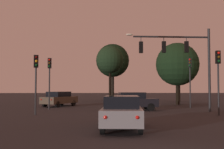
{
  "coord_description": "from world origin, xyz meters",
  "views": [
    {
      "loc": [
        -1.95,
        -7.44,
        1.86
      ],
      "look_at": [
        -1.17,
        14.51,
        2.9
      ],
      "focal_mm": 46.65,
      "sensor_mm": 36.0,
      "label": 1
    }
  ],
  "objects_px": {
    "traffic_signal_mast_arm": "(182,54)",
    "traffic_light_corner_right": "(218,70)",
    "tree_behind_sign": "(177,64)",
    "tree_center_horizon": "(179,60)",
    "traffic_light_median": "(49,73)",
    "car_crossing_left": "(133,101)",
    "tree_right_cluster": "(110,60)",
    "tree_left_far": "(113,61)",
    "traffic_light_corner_left": "(36,72)",
    "car_nearside_lane": "(122,112)",
    "car_far_lane": "(59,99)",
    "traffic_light_far_side": "(190,73)"
  },
  "relations": [
    {
      "from": "traffic_signal_mast_arm",
      "to": "car_nearside_lane",
      "type": "relative_size",
      "value": 1.42
    },
    {
      "from": "tree_behind_sign",
      "to": "tree_left_far",
      "type": "relative_size",
      "value": 0.8
    },
    {
      "from": "traffic_light_corner_right",
      "to": "traffic_light_median",
      "type": "height_order",
      "value": "traffic_light_median"
    },
    {
      "from": "traffic_light_median",
      "to": "car_nearside_lane",
      "type": "bearing_deg",
      "value": -65.84
    },
    {
      "from": "traffic_light_far_side",
      "to": "tree_left_far",
      "type": "bearing_deg",
      "value": 110.17
    },
    {
      "from": "traffic_light_far_side",
      "to": "tree_right_cluster",
      "type": "relative_size",
      "value": 0.66
    },
    {
      "from": "traffic_light_median",
      "to": "car_far_lane",
      "type": "relative_size",
      "value": 0.95
    },
    {
      "from": "traffic_light_corner_left",
      "to": "tree_center_horizon",
      "type": "distance_m",
      "value": 25.21
    },
    {
      "from": "traffic_light_corner_left",
      "to": "car_far_lane",
      "type": "bearing_deg",
      "value": 88.27
    },
    {
      "from": "car_nearside_lane",
      "to": "tree_center_horizon",
      "type": "distance_m",
      "value": 29.23
    },
    {
      "from": "tree_left_far",
      "to": "tree_center_horizon",
      "type": "relative_size",
      "value": 1.15
    },
    {
      "from": "tree_left_far",
      "to": "traffic_light_far_side",
      "type": "bearing_deg",
      "value": -69.83
    },
    {
      "from": "traffic_light_corner_left",
      "to": "car_crossing_left",
      "type": "distance_m",
      "value": 8.56
    },
    {
      "from": "traffic_light_corner_right",
      "to": "car_far_lane",
      "type": "height_order",
      "value": "traffic_light_corner_right"
    },
    {
      "from": "traffic_light_corner_left",
      "to": "car_crossing_left",
      "type": "height_order",
      "value": "traffic_light_corner_left"
    },
    {
      "from": "car_crossing_left",
      "to": "tree_center_horizon",
      "type": "bearing_deg",
      "value": 62.65
    },
    {
      "from": "traffic_light_median",
      "to": "tree_center_horizon",
      "type": "xyz_separation_m",
      "value": [
        15.43,
        14.77,
        2.61
      ]
    },
    {
      "from": "tree_behind_sign",
      "to": "car_far_lane",
      "type": "bearing_deg",
      "value": -169.67
    },
    {
      "from": "car_far_lane",
      "to": "traffic_light_corner_right",
      "type": "bearing_deg",
      "value": -40.35
    },
    {
      "from": "car_nearside_lane",
      "to": "tree_behind_sign",
      "type": "relative_size",
      "value": 0.68
    },
    {
      "from": "car_far_lane",
      "to": "tree_left_far",
      "type": "bearing_deg",
      "value": 68.3
    },
    {
      "from": "tree_left_far",
      "to": "tree_behind_sign",
      "type": "bearing_deg",
      "value": -62.0
    },
    {
      "from": "car_far_lane",
      "to": "tree_behind_sign",
      "type": "distance_m",
      "value": 13.7
    },
    {
      "from": "tree_left_far",
      "to": "tree_right_cluster",
      "type": "distance_m",
      "value": 9.08
    },
    {
      "from": "traffic_light_far_side",
      "to": "car_crossing_left",
      "type": "relative_size",
      "value": 1.16
    },
    {
      "from": "traffic_light_far_side",
      "to": "traffic_light_corner_right",
      "type": "bearing_deg",
      "value": -92.78
    },
    {
      "from": "tree_behind_sign",
      "to": "tree_center_horizon",
      "type": "height_order",
      "value": "tree_center_horizon"
    },
    {
      "from": "car_crossing_left",
      "to": "tree_left_far",
      "type": "height_order",
      "value": "tree_left_far"
    },
    {
      "from": "traffic_light_corner_left",
      "to": "tree_behind_sign",
      "type": "bearing_deg",
      "value": 41.99
    },
    {
      "from": "traffic_light_median",
      "to": "car_nearside_lane",
      "type": "distance_m",
      "value": 13.65
    },
    {
      "from": "traffic_light_far_side",
      "to": "car_crossing_left",
      "type": "height_order",
      "value": "traffic_light_far_side"
    },
    {
      "from": "car_far_lane",
      "to": "traffic_light_far_side",
      "type": "bearing_deg",
      "value": -12.81
    },
    {
      "from": "tree_behind_sign",
      "to": "tree_center_horizon",
      "type": "relative_size",
      "value": 0.91
    },
    {
      "from": "traffic_signal_mast_arm",
      "to": "traffic_light_median",
      "type": "xyz_separation_m",
      "value": [
        -10.99,
        2.78,
        -1.4
      ]
    },
    {
      "from": "traffic_light_corner_right",
      "to": "car_nearside_lane",
      "type": "xyz_separation_m",
      "value": [
        -7.11,
        -6.38,
        -2.36
      ]
    },
    {
      "from": "tree_right_cluster",
      "to": "traffic_light_far_side",
      "type": "bearing_deg",
      "value": -51.25
    },
    {
      "from": "tree_behind_sign",
      "to": "tree_right_cluster",
      "type": "xyz_separation_m",
      "value": [
        -7.55,
        3.9,
        0.86
      ]
    },
    {
      "from": "tree_center_horizon",
      "to": "traffic_signal_mast_arm",
      "type": "bearing_deg",
      "value": -104.19
    },
    {
      "from": "tree_behind_sign",
      "to": "car_nearside_lane",
      "type": "bearing_deg",
      "value": -111.71
    },
    {
      "from": "car_crossing_left",
      "to": "tree_right_cluster",
      "type": "xyz_separation_m",
      "value": [
        -1.62,
        11.96,
        4.64
      ]
    },
    {
      "from": "traffic_light_corner_right",
      "to": "car_nearside_lane",
      "type": "distance_m",
      "value": 9.84
    },
    {
      "from": "car_nearside_lane",
      "to": "traffic_light_corner_right",
      "type": "bearing_deg",
      "value": 41.89
    },
    {
      "from": "traffic_light_corner_right",
      "to": "tree_right_cluster",
      "type": "height_order",
      "value": "tree_right_cluster"
    },
    {
      "from": "traffic_light_corner_right",
      "to": "car_crossing_left",
      "type": "relative_size",
      "value": 1.09
    },
    {
      "from": "traffic_light_corner_left",
      "to": "tree_left_far",
      "type": "distance_m",
      "value": 25.85
    },
    {
      "from": "car_far_lane",
      "to": "tree_center_horizon",
      "type": "distance_m",
      "value": 18.94
    },
    {
      "from": "car_crossing_left",
      "to": "tree_behind_sign",
      "type": "xyz_separation_m",
      "value": [
        5.93,
        8.05,
        3.78
      ]
    },
    {
      "from": "traffic_signal_mast_arm",
      "to": "traffic_light_corner_right",
      "type": "relative_size",
      "value": 1.52
    },
    {
      "from": "car_nearside_lane",
      "to": "tree_left_far",
      "type": "distance_m",
      "value": 32.66
    },
    {
      "from": "traffic_light_corner_right",
      "to": "traffic_light_corner_left",
      "type": "bearing_deg",
      "value": 175.62
    }
  ]
}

